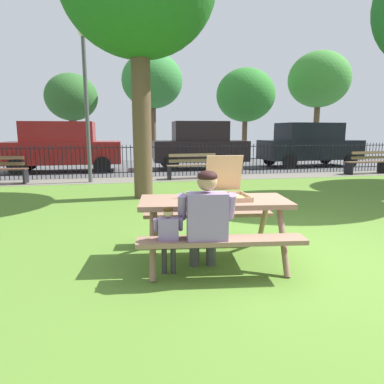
% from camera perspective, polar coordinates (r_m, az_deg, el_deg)
% --- Properties ---
extents(ground, '(28.00, 12.22, 0.02)m').
position_cam_1_polar(ground, '(6.52, 8.36, -4.15)').
color(ground, '#567F2C').
extents(cobblestone_walkway, '(28.00, 1.40, 0.01)m').
position_cam_1_polar(cobblestone_walkway, '(11.67, -0.61, 2.31)').
color(cobblestone_walkway, slate).
extents(street_asphalt, '(28.00, 7.17, 0.01)m').
position_cam_1_polar(street_asphalt, '(15.87, -3.53, 4.37)').
color(street_asphalt, '#515154').
extents(picnic_table_foreground, '(1.97, 1.69, 0.79)m').
position_cam_1_polar(picnic_table_foreground, '(4.20, 3.70, -3.52)').
color(picnic_table_foreground, '#8F6955').
rests_on(picnic_table_foreground, ground).
extents(pizza_box_open, '(0.49, 0.56, 0.52)m').
position_cam_1_polar(pizza_box_open, '(4.24, 5.89, 0.31)').
color(pizza_box_open, tan).
rests_on(pizza_box_open, picnic_table_foreground).
extents(pizza_slice_on_table, '(0.25, 0.21, 0.02)m').
position_cam_1_polar(pizza_slice_on_table, '(4.09, 1.04, -1.31)').
color(pizza_slice_on_table, '#F0D557').
rests_on(pizza_slice_on_table, picnic_table_foreground).
extents(adult_at_table, '(0.63, 0.62, 1.19)m').
position_cam_1_polar(adult_at_table, '(3.69, 2.36, -4.50)').
color(adult_at_table, '#434343').
rests_on(adult_at_table, ground).
extents(child_at_table, '(0.32, 0.31, 0.82)m').
position_cam_1_polar(child_at_table, '(3.68, -3.95, -7.11)').
color(child_at_table, '#383838').
rests_on(child_at_table, ground).
extents(iron_fence_streetside, '(20.82, 0.03, 1.12)m').
position_cam_1_polar(iron_fence_streetside, '(12.29, -1.23, 5.39)').
color(iron_fence_streetside, black).
rests_on(iron_fence_streetside, ground).
extents(park_bench_center, '(1.63, 0.58, 0.85)m').
position_cam_1_polar(park_bench_center, '(11.50, -0.10, 4.30)').
color(park_bench_center, brown).
rests_on(park_bench_center, ground).
extents(park_bench_right, '(1.63, 0.57, 0.85)m').
position_cam_1_polar(park_bench_right, '(14.38, 27.10, 4.37)').
color(park_bench_right, brown).
rests_on(park_bench_right, ground).
extents(lamp_post_walkway, '(0.28, 0.28, 4.58)m').
position_cam_1_polar(lamp_post_walkway, '(11.15, -17.29, 15.70)').
color(lamp_post_walkway, '#4C4C51').
rests_on(lamp_post_walkway, ground).
extents(parked_car_far_left, '(4.40, 1.92, 1.94)m').
position_cam_1_polar(parked_car_far_left, '(14.34, -20.83, 7.17)').
color(parked_car_far_left, maroon).
rests_on(parked_car_far_left, ground).
extents(parked_car_left, '(3.96, 1.94, 1.98)m').
position_cam_1_polar(parked_car_left, '(14.51, 1.32, 7.87)').
color(parked_car_left, black).
rests_on(parked_car_left, ground).
extents(parked_car_center, '(4.49, 2.10, 1.94)m').
position_cam_1_polar(parked_car_center, '(16.39, 19.00, 7.57)').
color(parked_car_center, black).
rests_on(parked_car_center, ground).
extents(far_tree_midleft, '(2.86, 2.86, 4.72)m').
position_cam_1_polar(far_tree_midleft, '(20.79, -19.47, 14.59)').
color(far_tree_midleft, brown).
rests_on(far_tree_midleft, ground).
extents(far_tree_center, '(3.49, 3.49, 6.01)m').
position_cam_1_polar(far_tree_center, '(20.81, -6.65, 17.89)').
color(far_tree_center, brown).
rests_on(far_tree_center, ground).
extents(far_tree_midright, '(3.57, 3.57, 5.36)m').
position_cam_1_polar(far_tree_midright, '(21.97, 8.93, 15.64)').
color(far_tree_midright, brown).
rests_on(far_tree_midright, ground).
extents(far_tree_right, '(3.86, 3.86, 6.54)m').
position_cam_1_polar(far_tree_right, '(24.19, 20.42, 17.12)').
color(far_tree_right, brown).
rests_on(far_tree_right, ground).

